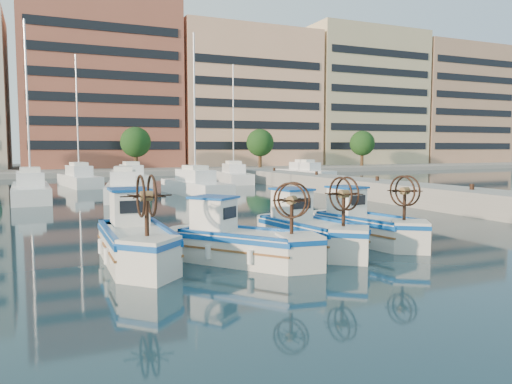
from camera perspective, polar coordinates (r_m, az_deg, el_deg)
name	(u,v)px	position (r m, az deg, el deg)	size (l,w,h in m)	color
ground	(315,256)	(15.89, 6.76, -7.24)	(300.00, 300.00, 0.00)	#1A3644
quay	(443,198)	(30.01, 20.61, -0.60)	(3.00, 60.00, 1.20)	gray
waterfront	(155,99)	(80.65, -11.43, 10.41)	(180.00, 40.00, 25.60)	gray
hill_east	(505,158)	(192.62, 26.61, 3.47)	(160.00, 160.00, 50.00)	slate
yacht_marina	(103,184)	(41.70, -17.09, 0.88)	(39.59, 22.98, 11.50)	white
fishing_boat_a	(135,238)	(15.14, -13.62, -5.10)	(1.81, 4.34, 2.70)	silver
fishing_boat_b	(240,240)	(14.74, -1.87, -5.51)	(3.54, 3.92, 2.44)	silver
fishing_boat_c	(308,229)	(16.65, 5.98, -4.24)	(2.16, 4.15, 2.53)	silver
fishing_boat_d	(365,223)	(18.28, 12.35, -3.53)	(2.34, 4.11, 2.49)	silver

